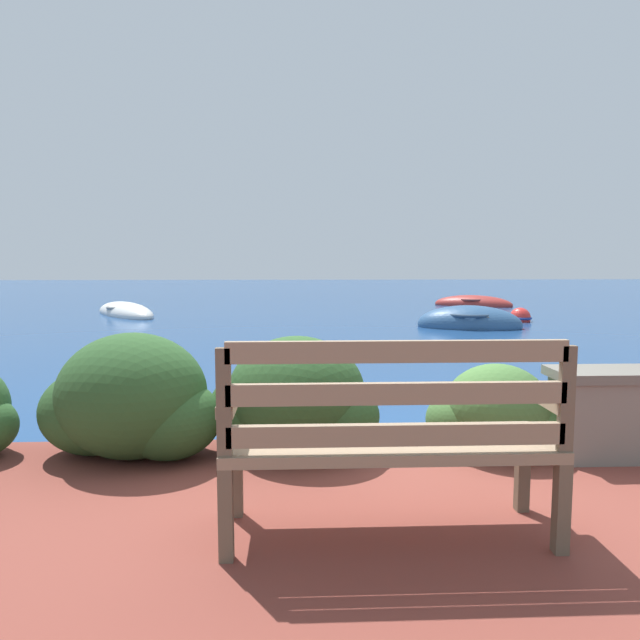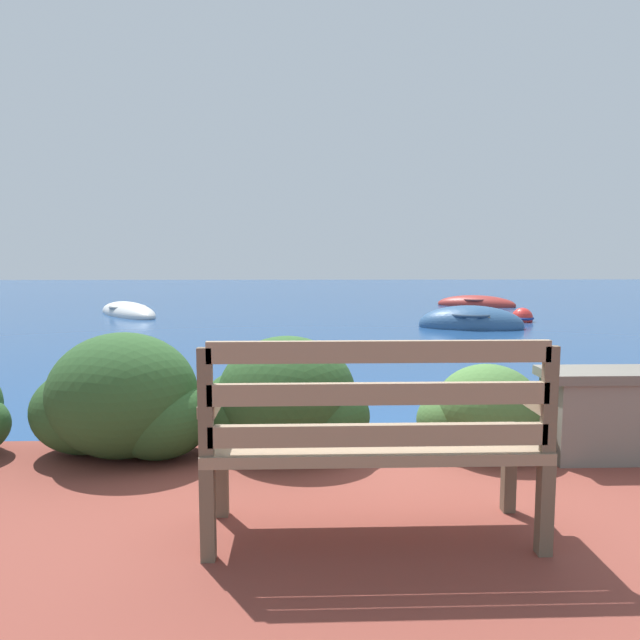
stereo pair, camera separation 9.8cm
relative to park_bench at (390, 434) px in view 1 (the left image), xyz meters
The scene contains 10 objects.
ground_plane 1.64m from the park_bench, 85.16° to the left, with size 80.00×80.00×0.00m.
park_bench is the anchor object (origin of this frame).
hedge_clump_left 1.88m from the park_bench, 141.80° to the left, with size 1.17×0.84×0.80m.
hedge_clump_centre 1.30m from the park_bench, 109.55° to the left, with size 1.12×0.81×0.76m.
hedge_clump_right 1.44m from the park_bench, 52.29° to the left, with size 0.86×0.62×0.59m.
hedge_clump_far_right 2.14m from the park_bench, 32.58° to the left, with size 0.83×0.60×0.56m.
rowboat_nearest 10.45m from the park_bench, 70.99° to the left, with size 2.48×1.75×0.86m.
rowboat_mid 14.07m from the park_bench, 110.98° to the left, with size 2.67×3.25×0.62m.
rowboat_far 16.69m from the park_bench, 71.30° to the left, with size 2.65×2.03×0.61m.
mooring_buoy 12.13m from the park_bench, 65.62° to the left, with size 0.55×0.55×0.50m.
Camera 1 is at (-0.54, -3.91, 1.47)m, focal length 32.00 mm.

